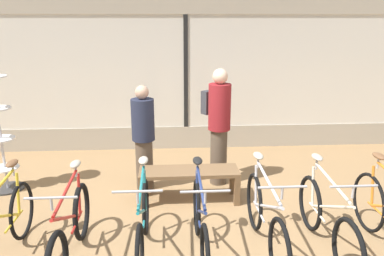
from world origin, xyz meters
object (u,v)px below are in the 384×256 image
Objects in this scene: bicycle_center at (200,225)px; bicycle_center_right at (265,220)px; bicycle_right at (327,221)px; bicycle_far_left at (3,230)px; accessory_rack at (1,143)px; customer_by_window at (143,136)px; bicycle_left at (71,232)px; display_bench at (189,176)px; bicycle_center_left at (143,225)px; customer_near_rack at (218,123)px.

bicycle_center_right is at bearing 3.14° from bicycle_center.
bicycle_right reaches higher than bicycle_center.
bicycle_far_left is 0.95× the size of accessory_rack.
bicycle_right is 0.92× the size of accessory_rack.
bicycle_center is 1.05× the size of customer_by_window.
customer_by_window is (-0.70, 1.80, 0.46)m from bicycle_center.
bicycle_center_right is (2.79, 0.01, 0.01)m from bicycle_far_left.
bicycle_left is at bearing -109.97° from customer_by_window.
bicycle_right is at bearing -40.40° from customer_by_window.
bicycle_center_left is at bearing -113.92° from display_bench.
customer_by_window reaches higher than display_bench.
bicycle_center_right is at bearing -51.16° from customer_by_window.
display_bench is (-0.05, 1.33, 0.00)m from bicycle_center.
bicycle_far_left is 1.03× the size of bicycle_center.
bicycle_far_left is at bearing -179.24° from bicycle_center_left.
display_bench is (2.02, 1.30, 0.00)m from bicycle_far_left.
customer_near_rack is (3.24, 0.05, 0.24)m from accessory_rack.
bicycle_far_left is 1.03× the size of bicycle_right.
customer_near_rack is at bearing 6.58° from customer_by_window.
bicycle_center_left is 1.33m from bicycle_center_right.
accessory_rack is at bearing 139.94° from bicycle_center_left.
accessory_rack reaches higher than bicycle_center_left.
display_bench is at bearing 120.63° from bicycle_center_right.
bicycle_center_right reaches higher than display_bench.
bicycle_far_left is at bearing 175.39° from bicycle_left.
bicycle_right is at bearing -2.25° from bicycle_center_right.
bicycle_left is at bearing -53.07° from accessory_rack.
bicycle_left is 0.96× the size of bicycle_center_right.
bicycle_center_right reaches higher than bicycle_center_left.
bicycle_far_left is at bearing 179.78° from bicycle_right.
accessory_rack is (-3.52, 1.84, 0.36)m from bicycle_center_right.
display_bench is (-0.76, 1.29, -0.01)m from bicycle_center_right.
bicycle_far_left is 2.28m from customer_by_window.
bicycle_far_left is at bearing -142.85° from customer_near_rack.
display_bench is 0.77× the size of customer_near_rack.
customer_by_window reaches higher than bicycle_left.
customer_near_rack is (-0.27, 1.89, 0.59)m from bicycle_center_right.
accessory_rack is at bearing 177.66° from customer_by_window.
bicycle_left is 1.01× the size of bicycle_center.
bicycle_right reaches higher than display_bench.
display_bench is at bearing 92.02° from bicycle_center.
bicycle_center_left is 0.93× the size of accessory_rack.
bicycle_far_left reaches higher than bicycle_right.
display_bench is 0.98m from customer_near_rack.
display_bench is at bearing 32.80° from bicycle_far_left.
bicycle_center_left is 2.24m from customer_near_rack.
customer_by_window is (1.37, 1.77, 0.45)m from bicycle_far_left.
bicycle_far_left is 2.41m from display_bench.
bicycle_center is at bearing -102.91° from customer_near_rack.
bicycle_far_left reaches higher than bicycle_center_left.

